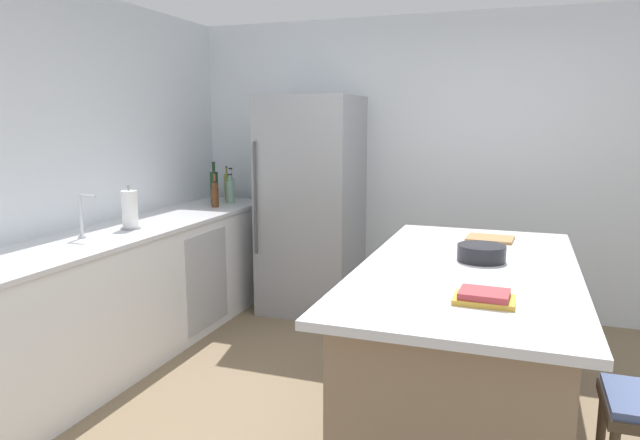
# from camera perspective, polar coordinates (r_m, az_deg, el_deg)

# --- Properties ---
(ground_plane) EXTENTS (7.20, 7.20, 0.00)m
(ground_plane) POSITION_cam_1_polar(r_m,az_deg,el_deg) (3.39, 7.88, -20.21)
(ground_plane) COLOR #7A664C
(wall_rear) EXTENTS (6.00, 0.10, 2.60)m
(wall_rear) POSITION_cam_1_polar(r_m,az_deg,el_deg) (5.18, 13.35, 5.25)
(wall_rear) COLOR silver
(wall_rear) RESTS_ON ground_plane
(wall_left) EXTENTS (0.10, 6.00, 2.60)m
(wall_left) POSITION_cam_1_polar(r_m,az_deg,el_deg) (4.19, -26.60, 3.42)
(wall_left) COLOR silver
(wall_left) RESTS_ON ground_plane
(counter_run_left) EXTENTS (0.69, 3.16, 0.94)m
(counter_run_left) POSITION_cam_1_polar(r_m,az_deg,el_deg) (4.49, -17.45, -6.43)
(counter_run_left) COLOR white
(counter_run_left) RESTS_ON ground_plane
(kitchen_island) EXTENTS (1.11, 2.18, 0.94)m
(kitchen_island) POSITION_cam_1_polar(r_m,az_deg,el_deg) (3.28, 14.30, -12.32)
(kitchen_island) COLOR #8E755B
(kitchen_island) RESTS_ON ground_plane
(refrigerator) EXTENTS (0.81, 0.79, 1.91)m
(refrigerator) POSITION_cam_1_polar(r_m,az_deg,el_deg) (5.08, -0.85, 1.50)
(refrigerator) COLOR #93969B
(refrigerator) RESTS_ON ground_plane
(sink_faucet) EXTENTS (0.15, 0.05, 0.30)m
(sink_faucet) POSITION_cam_1_polar(r_m,az_deg,el_deg) (4.01, -22.70, 0.50)
(sink_faucet) COLOR silver
(sink_faucet) RESTS_ON counter_run_left
(paper_towel_roll) EXTENTS (0.14, 0.14, 0.31)m
(paper_towel_roll) POSITION_cam_1_polar(r_m,az_deg,el_deg) (4.25, -18.50, 0.93)
(paper_towel_roll) COLOR gray
(paper_towel_roll) RESTS_ON counter_run_left
(olive_oil_bottle) EXTENTS (0.05, 0.05, 0.32)m
(olive_oil_bottle) POSITION_cam_1_polar(r_m,az_deg,el_deg) (5.62, -9.30, 3.35)
(olive_oil_bottle) COLOR olive
(olive_oil_bottle) RESTS_ON counter_run_left
(soda_bottle) EXTENTS (0.07, 0.07, 0.32)m
(soda_bottle) POSITION_cam_1_polar(r_m,az_deg,el_deg) (5.48, -8.91, 3.17)
(soda_bottle) COLOR silver
(soda_bottle) RESTS_ON counter_run_left
(gin_bottle) EXTENTS (0.08, 0.08, 0.27)m
(gin_bottle) POSITION_cam_1_polar(r_m,az_deg,el_deg) (5.39, -8.97, 2.89)
(gin_bottle) COLOR #8CB79E
(gin_bottle) RESTS_ON counter_run_left
(wine_bottle) EXTENTS (0.07, 0.07, 0.39)m
(wine_bottle) POSITION_cam_1_polar(r_m,az_deg,el_deg) (5.36, -10.55, 3.28)
(wine_bottle) COLOR #19381E
(wine_bottle) RESTS_ON counter_run_left
(vinegar_bottle) EXTENTS (0.05, 0.05, 0.30)m
(vinegar_bottle) POSITION_cam_1_polar(r_m,az_deg,el_deg) (5.25, -10.47, 2.68)
(vinegar_bottle) COLOR #994C23
(vinegar_bottle) RESTS_ON counter_run_left
(syrup_bottle) EXTENTS (0.07, 0.07, 0.23)m
(syrup_bottle) POSITION_cam_1_polar(r_m,az_deg,el_deg) (5.14, -10.47, 2.31)
(syrup_bottle) COLOR #5B3319
(syrup_bottle) RESTS_ON counter_run_left
(cookbook_stack) EXTENTS (0.25, 0.18, 0.05)m
(cookbook_stack) POSITION_cam_1_polar(r_m,az_deg,el_deg) (2.53, 16.10, -7.43)
(cookbook_stack) COLOR gold
(cookbook_stack) RESTS_ON kitchen_island
(mixing_bowl) EXTENTS (0.26, 0.26, 0.09)m
(mixing_bowl) POSITION_cam_1_polar(r_m,az_deg,el_deg) (3.25, 15.85, -3.19)
(mixing_bowl) COLOR black
(mixing_bowl) RESTS_ON kitchen_island
(cutting_board) EXTENTS (0.30, 0.25, 0.02)m
(cutting_board) POSITION_cam_1_polar(r_m,az_deg,el_deg) (3.84, 16.65, -1.79)
(cutting_board) COLOR #9E7042
(cutting_board) RESTS_ON kitchen_island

